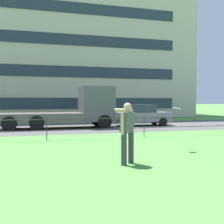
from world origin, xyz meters
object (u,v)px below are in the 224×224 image
at_px(person_thrower, 127,131).
at_px(frisbee, 177,108).
at_px(flatbed_truck_far_right, 74,110).
at_px(apartment_building_background, 22,34).
at_px(car_grey_center, 142,115).

height_order(person_thrower, frisbee, person_thrower).
height_order(frisbee, flatbed_truck_far_right, flatbed_truck_far_right).
bearing_deg(frisbee, flatbed_truck_far_right, 104.36).
bearing_deg(person_thrower, frisbee, 33.46).
bearing_deg(person_thrower, flatbed_truck_far_right, 89.81).
xyz_separation_m(frisbee, apartment_building_background, (-6.29, 25.21, 8.06)).
xyz_separation_m(person_thrower, frisbee, (2.43, 1.61, 0.58)).
xyz_separation_m(flatbed_truck_far_right, apartment_building_background, (-3.89, 15.85, 8.36)).
height_order(car_grey_center, apartment_building_background, apartment_building_background).
distance_m(frisbee, car_grey_center, 10.21).
xyz_separation_m(person_thrower, flatbed_truck_far_right, (0.04, 10.97, 0.28)).
bearing_deg(car_grey_center, flatbed_truck_far_right, -174.52).
distance_m(frisbee, apartment_building_background, 27.20).
distance_m(frisbee, flatbed_truck_far_right, 9.67).
relative_size(person_thrower, car_grey_center, 0.43).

